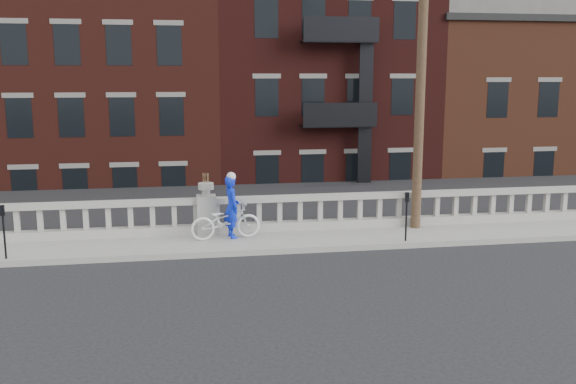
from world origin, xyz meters
name	(u,v)px	position (x,y,z in m)	size (l,w,h in m)	color
ground	(215,281)	(0.00, 0.00, 0.00)	(120.00, 120.00, 0.00)	black
sidewalk	(209,244)	(0.00, 3.00, 0.07)	(32.00, 2.20, 0.15)	gray
balustrade	(207,217)	(0.00, 3.95, 0.64)	(28.00, 0.34, 1.03)	gray
planter_pedestal	(206,210)	(0.00, 3.95, 0.83)	(0.55, 0.55, 1.76)	gray
lower_level	(201,110)	(0.56, 23.04, 2.63)	(80.00, 44.00, 20.80)	#605E59
utility_pole	(422,54)	(6.20, 3.60, 5.24)	(1.60, 0.28, 10.00)	#422D1E
parking_meter_c	(4,226)	(-5.05, 2.15, 1.00)	(0.10, 0.09, 1.36)	black
parking_meter_d	(407,211)	(5.37, 2.15, 1.00)	(0.10, 0.09, 1.36)	black
bicycle	(226,221)	(0.49, 3.22, 0.66)	(0.68, 1.95, 1.03)	silver
cyclist	(232,207)	(0.68, 3.35, 1.03)	(0.64, 0.42, 1.75)	#0E26D4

